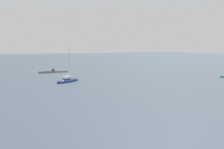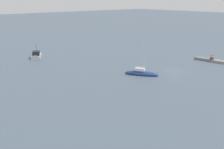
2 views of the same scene
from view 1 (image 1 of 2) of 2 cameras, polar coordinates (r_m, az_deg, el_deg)
ground_plane at (r=74.73m, az=-10.59°, el=-0.73°), size 500.00×500.00×0.00m
seawall_pier at (r=90.28m, az=-13.60°, el=0.66°), size 10.15×1.68×0.66m
person_seated_grey_left at (r=90.24m, az=-13.41°, el=1.03°), size 0.49×0.66×0.73m
person_seated_dark_right at (r=89.99m, az=-13.74°, el=1.01°), size 0.49×0.66×0.73m
umbrella_open_red at (r=90.19m, az=-13.63°, el=1.56°), size 1.18×1.18×1.26m
sailboat_navy_mid at (r=65.59m, az=-10.30°, el=-1.41°), size 7.84×5.59×9.51m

